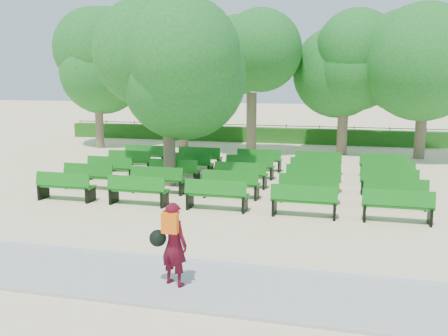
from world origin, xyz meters
name	(u,v)px	position (x,y,z in m)	size (l,w,h in m)	color
ground	(202,193)	(0.00, 0.00, 0.00)	(120.00, 120.00, 0.00)	beige
paving	(93,274)	(0.00, -7.40, 0.03)	(30.00, 2.20, 0.06)	#A8A9A4
curb	(119,253)	(0.00, -6.25, 0.05)	(30.00, 0.12, 0.10)	silver
hedge	(269,135)	(0.00, 14.00, 0.45)	(26.00, 0.70, 0.90)	#205A17
fence	(270,142)	(0.00, 14.40, 0.00)	(26.00, 0.10, 1.02)	black
tree_line	(256,152)	(0.00, 10.00, 0.00)	(21.80, 6.80, 7.04)	#1D6C22
bench_array	(242,184)	(1.12, 1.31, 0.10)	(1.89, 0.66, 1.18)	#136E15
tree_among	(168,66)	(-1.51, 0.98, 4.30)	(4.53, 4.53, 6.36)	brown
person	(172,243)	(1.76, -7.57, 0.88)	(0.79, 0.55, 1.59)	#4A0A18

